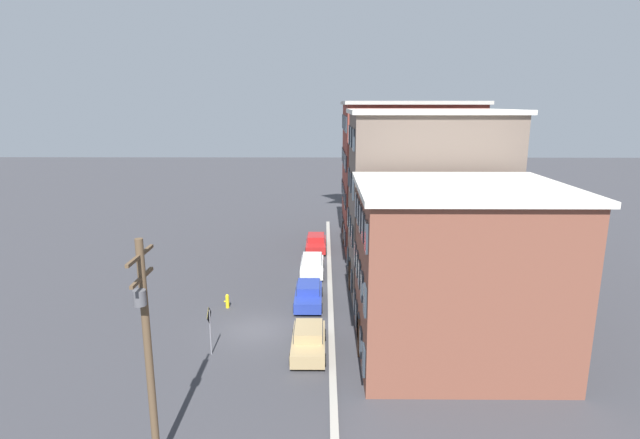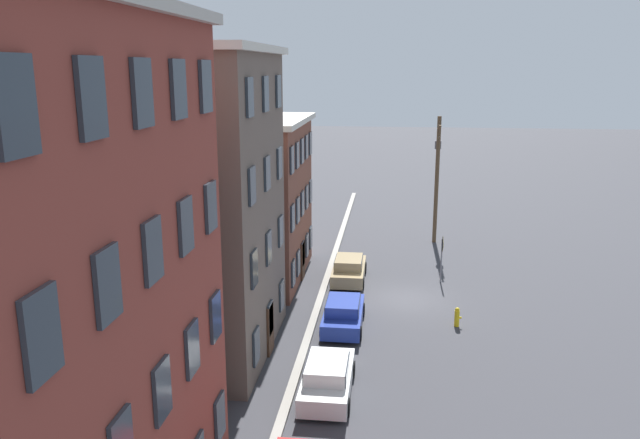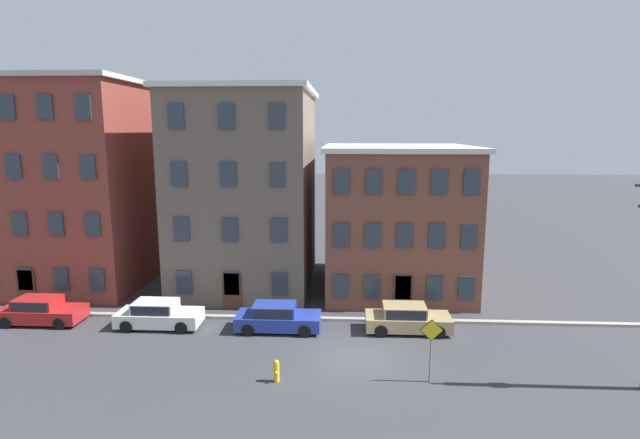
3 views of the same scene
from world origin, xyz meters
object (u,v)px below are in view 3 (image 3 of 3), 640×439
object	(u,v)px
car_red	(41,310)
car_blue	(277,316)
car_white	(158,313)
fire_hydrant	(277,371)
caution_sign	(431,340)
car_tan	(407,318)

from	to	relation	value
car_red	car_blue	world-z (taller)	same
car_red	car_white	world-z (taller)	same
car_blue	fire_hydrant	xyz separation A→B (m)	(0.73, -5.43, -0.27)
car_white	caution_sign	world-z (taller)	caution_sign
car_blue	caution_sign	world-z (taller)	caution_sign
car_blue	car_white	bearing A→B (deg)	179.14
caution_sign	fire_hydrant	world-z (taller)	caution_sign
car_blue	car_tan	xyz separation A→B (m)	(6.77, 0.21, 0.00)
car_blue	caution_sign	size ratio (longest dim) A/B	1.59
car_tan	caution_sign	world-z (taller)	caution_sign
car_white	caution_sign	distance (m)	14.52
car_red	caution_sign	size ratio (longest dim) A/B	1.59
car_tan	caution_sign	xyz separation A→B (m)	(0.35, -5.33, 1.10)
car_tan	caution_sign	size ratio (longest dim) A/B	1.59
car_red	car_white	xyz separation A→B (m)	(6.60, -0.21, 0.00)
car_blue	caution_sign	distance (m)	8.84
car_red	car_tan	size ratio (longest dim) A/B	1.00
caution_sign	car_blue	bearing A→B (deg)	144.26
car_tan	fire_hydrant	xyz separation A→B (m)	(-6.04, -5.64, -0.27)
car_blue	car_tan	bearing A→B (deg)	1.78
caution_sign	fire_hydrant	bearing A→B (deg)	-177.20
car_blue	caution_sign	xyz separation A→B (m)	(7.12, -5.12, 1.10)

